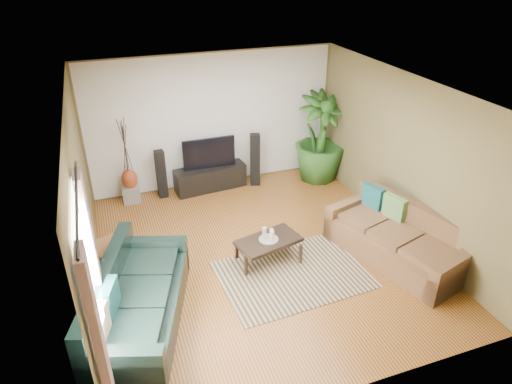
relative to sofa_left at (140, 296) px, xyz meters
name	(u,v)px	position (x,y,z in m)	size (l,w,h in m)	color
floor	(260,254)	(1.98, 0.88, -0.42)	(5.50, 5.50, 0.00)	#9B6528
ceiling	(261,91)	(1.98, 0.88, 2.28)	(5.50, 5.50, 0.00)	white
wall_back	(213,121)	(1.98, 3.63, 0.93)	(5.00, 5.00, 0.00)	brown
wall_front	(357,299)	(1.98, -1.87, 0.93)	(5.00, 5.00, 0.00)	brown
wall_left	(83,209)	(-0.52, 0.88, 0.92)	(5.50, 5.50, 0.00)	brown
wall_right	(403,157)	(4.48, 0.88, 0.92)	(5.50, 5.50, 0.00)	brown
backwall_panel	(213,121)	(1.98, 3.62, 0.93)	(4.90, 4.90, 0.00)	white
window_pane	(88,279)	(-0.50, -0.72, 0.97)	(1.80, 1.80, 0.00)	white
curtain_near	(101,349)	(-0.45, -1.47, 0.72)	(0.08, 0.35, 2.20)	gray
curtain_far	(94,257)	(-0.45, 0.03, 0.72)	(0.08, 0.35, 2.20)	gray
curtain_rod	(76,202)	(-0.45, -0.72, 1.87)	(0.03, 0.03, 1.90)	black
sofa_left	(140,296)	(0.00, 0.00, 0.00)	(2.28, 0.98, 0.85)	black
sofa_right	(396,236)	(3.96, 0.07, 0.00)	(2.20, 0.99, 0.85)	brown
area_rug	(293,274)	(2.27, 0.22, -0.42)	(2.19, 1.55, 0.01)	tan
coffee_table	(268,250)	(2.05, 0.68, -0.22)	(0.98, 0.54, 0.40)	black
candle_tray	(269,239)	(2.05, 0.68, -0.02)	(0.30, 0.30, 0.01)	gray
candle_tall	(264,233)	(1.99, 0.71, 0.09)	(0.06, 0.06, 0.20)	beige
candle_mid	(272,236)	(2.09, 0.64, 0.07)	(0.06, 0.06, 0.15)	#EBE7C7
candle_short	(271,233)	(2.12, 0.74, 0.05)	(0.06, 0.06, 0.12)	beige
tv_stand	(210,178)	(1.81, 3.38, -0.19)	(1.44, 0.43, 0.48)	black
television	(209,153)	(1.81, 3.38, 0.37)	(1.05, 0.06, 0.62)	black
speaker_left	(161,174)	(0.83, 3.38, 0.06)	(0.17, 0.19, 0.97)	black
speaker_right	(255,160)	(2.74, 3.27, 0.12)	(0.20, 0.22, 1.09)	black
potted_plant	(320,138)	(4.10, 3.07, 0.50)	(1.04, 1.04, 1.86)	#24511B
plant_pot	(317,172)	(4.10, 3.07, -0.29)	(0.34, 0.34, 0.27)	black
pedestal	(132,194)	(0.23, 3.38, -0.26)	(0.33, 0.33, 0.33)	gray
vase	(130,179)	(0.23, 3.38, 0.05)	(0.30, 0.30, 0.42)	#973A1B
side_table	(113,258)	(-0.27, 1.19, -0.16)	(0.50, 0.50, 0.53)	#935F30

